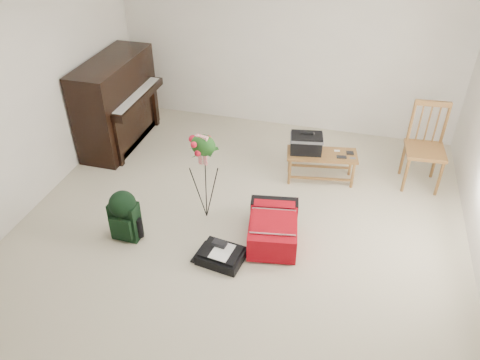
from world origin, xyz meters
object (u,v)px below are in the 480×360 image
(piano, at_px, (118,104))
(bench, at_px, (312,146))
(black_duffel, at_px, (221,255))
(dining_chair, at_px, (425,147))
(red_suitcase, at_px, (274,225))
(green_backpack, at_px, (124,213))
(flower_stand, at_px, (205,178))

(piano, xyz_separation_m, bench, (2.79, -0.21, -0.12))
(bench, bearing_deg, black_duffel, -120.17)
(dining_chair, xyz_separation_m, red_suitcase, (-1.58, -1.53, -0.35))
(dining_chair, bearing_deg, green_backpack, -152.31)
(dining_chair, bearing_deg, flower_stand, -154.49)
(black_duffel, relative_size, flower_stand, 0.45)
(bench, height_order, flower_stand, flower_stand)
(black_duffel, bearing_deg, dining_chair, 53.19)
(piano, height_order, dining_chair, piano)
(bench, relative_size, flower_stand, 0.83)
(piano, distance_m, red_suitcase, 3.02)
(bench, height_order, red_suitcase, bench)
(black_duffel, xyz_separation_m, flower_stand, (-0.38, 0.65, 0.48))
(flower_stand, bearing_deg, piano, 156.88)
(bench, xyz_separation_m, black_duffel, (-0.66, -1.77, -0.41))
(flower_stand, bearing_deg, dining_chair, 43.71)
(red_suitcase, relative_size, black_duffel, 1.67)
(dining_chair, bearing_deg, piano, 176.46)
(piano, bearing_deg, green_backpack, -61.88)
(piano, height_order, red_suitcase, piano)
(bench, height_order, dining_chair, dining_chair)
(bench, relative_size, red_suitcase, 1.11)
(piano, height_order, green_backpack, piano)
(red_suitcase, bearing_deg, black_duffel, -142.12)
(bench, relative_size, green_backpack, 1.54)
(dining_chair, relative_size, flower_stand, 0.96)
(green_backpack, bearing_deg, red_suitcase, 16.41)
(piano, height_order, bench, piano)
(piano, relative_size, flower_stand, 1.33)
(flower_stand, bearing_deg, green_backpack, -127.66)
(green_backpack, bearing_deg, black_duffel, -2.28)
(green_backpack, distance_m, flower_stand, 0.96)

